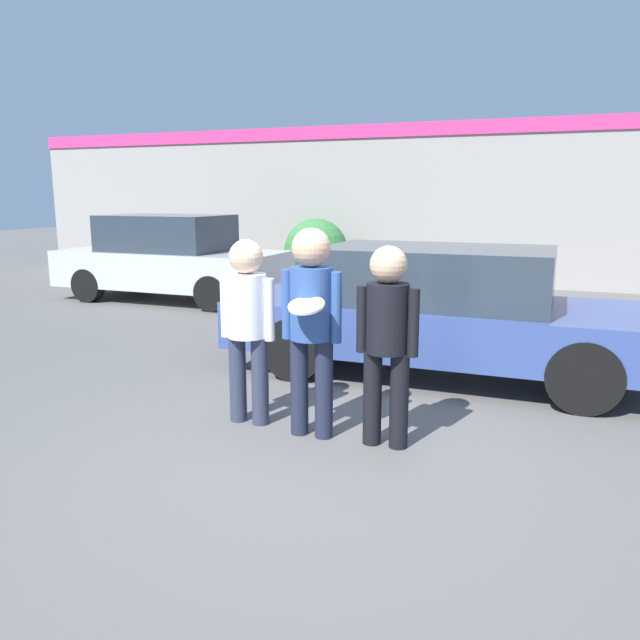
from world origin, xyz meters
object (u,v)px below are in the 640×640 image
(person_right, at_px, (387,331))
(person_middle_with_frisbee, at_px, (311,314))
(parked_car_near, at_px, (441,310))
(shrub, at_px, (316,251))
(parked_car_far, at_px, (171,259))
(person_left, at_px, (247,317))

(person_right, bearing_deg, person_middle_with_frisbee, -178.15)
(parked_car_near, xyz_separation_m, shrub, (-4.04, 6.39, 0.00))
(parked_car_far, bearing_deg, parked_car_near, -29.01)
(parked_car_far, xyz_separation_m, shrub, (1.71, 3.20, -0.06))
(parked_car_far, distance_m, shrub, 3.63)
(parked_car_near, height_order, shrub, shrub)
(person_left, relative_size, person_middle_with_frisbee, 0.93)
(person_middle_with_frisbee, distance_m, shrub, 9.27)
(person_middle_with_frisbee, bearing_deg, parked_car_far, 133.26)
(person_left, bearing_deg, parked_car_near, 59.19)
(person_left, relative_size, shrub, 1.11)
(person_middle_with_frisbee, height_order, parked_car_near, person_middle_with_frisbee)
(parked_car_near, distance_m, parked_car_far, 6.58)
(person_left, xyz_separation_m, shrub, (-2.76, 8.53, -0.23))
(person_left, distance_m, parked_car_far, 6.96)
(person_left, height_order, person_right, person_left)
(person_left, relative_size, parked_car_far, 0.37)
(person_right, distance_m, parked_car_far, 7.88)
(person_left, bearing_deg, shrub, 107.94)
(person_right, xyz_separation_m, shrub, (-4.03, 8.60, -0.21))
(person_left, xyz_separation_m, parked_car_near, (1.28, 2.15, -0.23))
(person_right, distance_m, shrub, 9.50)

